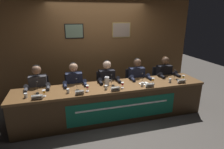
# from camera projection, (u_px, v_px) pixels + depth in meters

# --- Properties ---
(ground_plane) EXTENTS (12.00, 12.00, 0.00)m
(ground_plane) POSITION_uv_depth(u_px,v_px,m) (112.00, 117.00, 4.21)
(ground_plane) COLOR #4C4742
(wall_back_panelled) EXTENTS (5.29, 0.14, 2.60)m
(wall_back_panelled) POSITION_uv_depth(u_px,v_px,m) (98.00, 50.00, 5.04)
(wall_back_panelled) COLOR brown
(wall_back_panelled) RESTS_ON ground_plane
(conference_table) EXTENTS (4.09, 0.76, 0.75)m
(conference_table) POSITION_uv_depth(u_px,v_px,m) (114.00, 98.00, 3.95)
(conference_table) COLOR brown
(conference_table) RESTS_ON ground_plane
(chair_far_left) EXTENTS (0.44, 0.45, 0.88)m
(chair_far_left) POSITION_uv_depth(u_px,v_px,m) (41.00, 97.00, 4.20)
(chair_far_left) COLOR black
(chair_far_left) RESTS_ON ground_plane
(panelist_far_left) EXTENTS (0.51, 0.48, 1.21)m
(panelist_far_left) POSITION_uv_depth(u_px,v_px,m) (38.00, 89.00, 3.94)
(panelist_far_left) COLOR black
(panelist_far_left) RESTS_ON ground_plane
(nameplate_far_left) EXTENTS (0.20, 0.06, 0.08)m
(nameplate_far_left) POSITION_uv_depth(u_px,v_px,m) (37.00, 97.00, 3.33)
(nameplate_far_left) COLOR white
(nameplate_far_left) RESTS_ON conference_table
(juice_glass_far_left) EXTENTS (0.06, 0.06, 0.12)m
(juice_glass_far_left) POSITION_uv_depth(u_px,v_px,m) (44.00, 92.00, 3.44)
(juice_glass_far_left) COLOR white
(juice_glass_far_left) RESTS_ON conference_table
(water_cup_far_left) EXTENTS (0.06, 0.06, 0.08)m
(water_cup_far_left) POSITION_uv_depth(u_px,v_px,m) (26.00, 96.00, 3.40)
(water_cup_far_left) COLOR silver
(water_cup_far_left) RESTS_ON conference_table
(microphone_far_left) EXTENTS (0.06, 0.17, 0.22)m
(microphone_far_left) POSITION_uv_depth(u_px,v_px,m) (37.00, 89.00, 3.58)
(microphone_far_left) COLOR black
(microphone_far_left) RESTS_ON conference_table
(chair_left) EXTENTS (0.44, 0.45, 0.88)m
(chair_left) POSITION_uv_depth(u_px,v_px,m) (75.00, 93.00, 4.40)
(chair_left) COLOR black
(chair_left) RESTS_ON ground_plane
(panelist_left) EXTENTS (0.51, 0.48, 1.21)m
(panelist_left) POSITION_uv_depth(u_px,v_px,m) (75.00, 85.00, 4.13)
(panelist_left) COLOR black
(panelist_left) RESTS_ON ground_plane
(nameplate_left) EXTENTS (0.17, 0.06, 0.08)m
(nameplate_left) POSITION_uv_depth(u_px,v_px,m) (80.00, 93.00, 3.52)
(nameplate_left) COLOR white
(nameplate_left) RESTS_ON conference_table
(juice_glass_left) EXTENTS (0.06, 0.06, 0.12)m
(juice_glass_left) POSITION_uv_depth(u_px,v_px,m) (87.00, 87.00, 3.67)
(juice_glass_left) COLOR white
(juice_glass_left) RESTS_ON conference_table
(water_cup_left) EXTENTS (0.06, 0.06, 0.08)m
(water_cup_left) POSITION_uv_depth(u_px,v_px,m) (68.00, 91.00, 3.60)
(water_cup_left) COLOR silver
(water_cup_left) RESTS_ON conference_table
(microphone_left) EXTENTS (0.06, 0.17, 0.22)m
(microphone_left) POSITION_uv_depth(u_px,v_px,m) (77.00, 86.00, 3.73)
(microphone_left) COLOR black
(microphone_left) RESTS_ON conference_table
(chair_center) EXTENTS (0.44, 0.45, 0.88)m
(chair_center) POSITION_uv_depth(u_px,v_px,m) (106.00, 90.00, 4.60)
(chair_center) COLOR black
(chair_center) RESTS_ON ground_plane
(panelist_center) EXTENTS (0.51, 0.48, 1.21)m
(panelist_center) POSITION_uv_depth(u_px,v_px,m) (108.00, 82.00, 4.33)
(panelist_center) COLOR black
(panelist_center) RESTS_ON ground_plane
(nameplate_center) EXTENTS (0.18, 0.06, 0.08)m
(nameplate_center) POSITION_uv_depth(u_px,v_px,m) (115.00, 89.00, 3.70)
(nameplate_center) COLOR white
(nameplate_center) RESTS_ON conference_table
(juice_glass_center) EXTENTS (0.06, 0.06, 0.12)m
(juice_glass_center) POSITION_uv_depth(u_px,v_px,m) (123.00, 84.00, 3.83)
(juice_glass_center) COLOR white
(juice_glass_center) RESTS_ON conference_table
(water_cup_center) EXTENTS (0.06, 0.06, 0.08)m
(water_cup_center) POSITION_uv_depth(u_px,v_px,m) (106.00, 88.00, 3.78)
(water_cup_center) COLOR silver
(water_cup_center) RESTS_ON conference_table
(microphone_center) EXTENTS (0.06, 0.17, 0.22)m
(microphone_center) POSITION_uv_depth(u_px,v_px,m) (113.00, 82.00, 3.98)
(microphone_center) COLOR black
(microphone_center) RESTS_ON conference_table
(chair_right) EXTENTS (0.44, 0.45, 0.88)m
(chair_right) POSITION_uv_depth(u_px,v_px,m) (134.00, 87.00, 4.80)
(chair_right) COLOR black
(chair_right) RESTS_ON ground_plane
(panelist_right) EXTENTS (0.51, 0.48, 1.21)m
(panelist_right) POSITION_uv_depth(u_px,v_px,m) (138.00, 79.00, 4.53)
(panelist_right) COLOR black
(panelist_right) RESTS_ON ground_plane
(nameplate_right) EXTENTS (0.19, 0.06, 0.08)m
(nameplate_right) POSITION_uv_depth(u_px,v_px,m) (150.00, 85.00, 3.89)
(nameplate_right) COLOR white
(nameplate_right) RESTS_ON conference_table
(juice_glass_right) EXTENTS (0.06, 0.06, 0.12)m
(juice_glass_right) POSITION_uv_depth(u_px,v_px,m) (153.00, 80.00, 4.08)
(juice_glass_right) COLOR white
(juice_glass_right) RESTS_ON conference_table
(water_cup_right) EXTENTS (0.06, 0.06, 0.08)m
(water_cup_right) POSITION_uv_depth(u_px,v_px,m) (142.00, 84.00, 3.94)
(water_cup_right) COLOR silver
(water_cup_right) RESTS_ON conference_table
(microphone_right) EXTENTS (0.06, 0.17, 0.22)m
(microphone_right) POSITION_uv_depth(u_px,v_px,m) (144.00, 80.00, 4.11)
(microphone_right) COLOR black
(microphone_right) RESTS_ON conference_table
(chair_far_right) EXTENTS (0.44, 0.45, 0.88)m
(chair_far_right) POSITION_uv_depth(u_px,v_px,m) (160.00, 84.00, 5.00)
(chair_far_right) COLOR black
(chair_far_right) RESTS_ON ground_plane
(panelist_far_right) EXTENTS (0.51, 0.48, 1.21)m
(panelist_far_right) POSITION_uv_depth(u_px,v_px,m) (165.00, 77.00, 4.73)
(panelist_far_right) COLOR black
(panelist_far_right) RESTS_ON ground_plane
(nameplate_far_right) EXTENTS (0.20, 0.06, 0.08)m
(nameplate_far_right) POSITION_uv_depth(u_px,v_px,m) (182.00, 81.00, 4.13)
(nameplate_far_right) COLOR white
(nameplate_far_right) RESTS_ON conference_table
(juice_glass_far_right) EXTENTS (0.06, 0.06, 0.12)m
(juice_glass_far_right) POSITION_uv_depth(u_px,v_px,m) (183.00, 77.00, 4.27)
(juice_glass_far_right) COLOR white
(juice_glass_far_right) RESTS_ON conference_table
(water_cup_far_right) EXTENTS (0.06, 0.06, 0.08)m
(water_cup_far_right) POSITION_uv_depth(u_px,v_px,m) (170.00, 81.00, 4.17)
(water_cup_far_right) COLOR silver
(water_cup_far_right) RESTS_ON conference_table
(microphone_far_right) EXTENTS (0.06, 0.17, 0.22)m
(microphone_far_right) POSITION_uv_depth(u_px,v_px,m) (176.00, 76.00, 4.35)
(microphone_far_right) COLOR black
(microphone_far_right) RESTS_ON conference_table
(water_pitcher_central) EXTENTS (0.15, 0.10, 0.21)m
(water_pitcher_central) POSITION_uv_depth(u_px,v_px,m) (107.00, 81.00, 3.97)
(water_pitcher_central) COLOR silver
(water_pitcher_central) RESTS_ON conference_table
(document_stack_right) EXTENTS (0.23, 0.19, 0.01)m
(document_stack_right) POSITION_uv_depth(u_px,v_px,m) (144.00, 84.00, 4.08)
(document_stack_right) COLOR white
(document_stack_right) RESTS_ON conference_table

